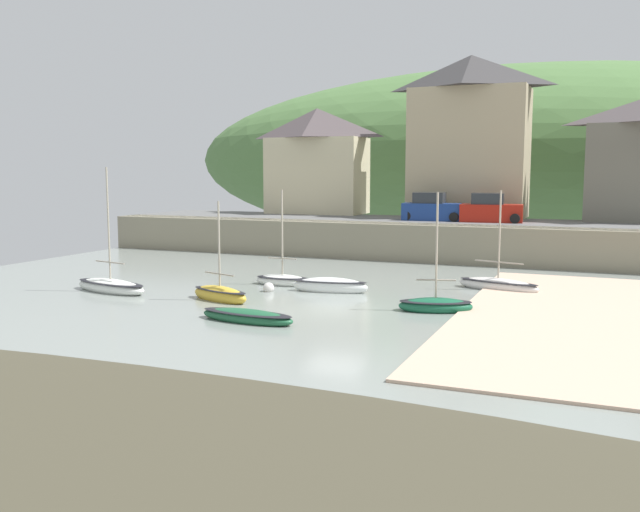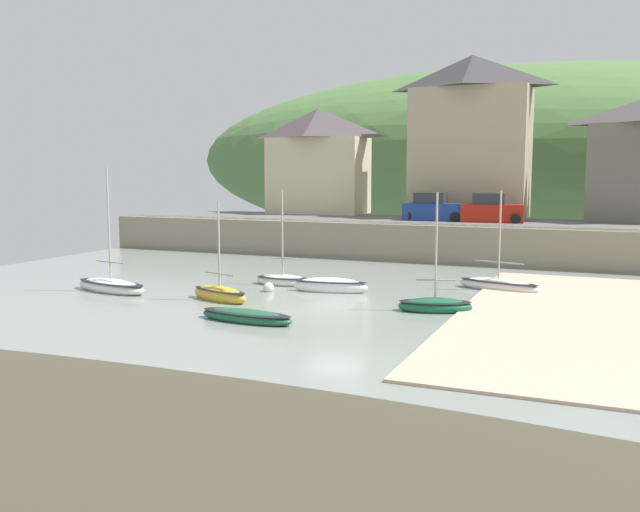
{
  "view_description": "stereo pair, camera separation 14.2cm",
  "coord_description": "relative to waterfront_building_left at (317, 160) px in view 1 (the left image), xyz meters",
  "views": [
    {
      "loc": [
        10.42,
        -26.8,
        5.81
      ],
      "look_at": [
        -2.35,
        3.96,
        1.72
      ],
      "focal_mm": 38.77,
      "sensor_mm": 36.0,
      "label": 1
    },
    {
      "loc": [
        10.55,
        -26.74,
        5.81
      ],
      "look_at": [
        -2.35,
        3.96,
        1.72
      ],
      "focal_mm": 38.77,
      "sensor_mm": 36.0,
      "label": 2
    }
  ],
  "objects": [
    {
      "name": "fishing_boat_green",
      "position": [
        9.12,
        -28.75,
        -6.51
      ],
      "size": [
        4.18,
        1.56,
        0.62
      ],
      "rotation": [
        0.0,
        0.0,
        -0.09
      ],
      "color": "#1E5A37",
      "rests_on": "ground"
    },
    {
      "name": "ground",
      "position": [
        12.83,
        -34.76,
        -6.55
      ],
      "size": [
        48.0,
        41.0,
        0.61
      ],
      "color": "gray"
    },
    {
      "name": "sailboat_blue_trim",
      "position": [
        6.6,
        -20.31,
        -6.46
      ],
      "size": [
        2.94,
        1.27,
        5.03
      ],
      "rotation": [
        0.0,
        0.0,
        0.03
      ],
      "color": "white",
      "rests_on": "ground"
    },
    {
      "name": "quay_seawall",
      "position": [
        11.43,
        -7.7,
        -5.36
      ],
      "size": [
        48.0,
        9.4,
        2.4
      ],
      "color": "gray",
      "rests_on": "ground"
    },
    {
      "name": "sailboat_white_hull",
      "position": [
        -0.21,
        -25.37,
        -6.44
      ],
      "size": [
        4.72,
        2.25,
        6.19
      ],
      "rotation": [
        0.0,
        0.0,
        -0.21
      ],
      "color": "white",
      "rests_on": "ground"
    },
    {
      "name": "waterfront_building_left",
      "position": [
        0.0,
        0.0,
        0.0
      ],
      "size": [
        8.03,
        4.31,
        8.43
      ],
      "color": "beige",
      "rests_on": "ground"
    },
    {
      "name": "parked_car_by_wall",
      "position": [
        14.62,
        -4.5,
        -3.51
      ],
      "size": [
        4.23,
        2.05,
        1.95
      ],
      "rotation": [
        0.0,
        0.0,
        0.09
      ],
      "color": "#AD1D11",
      "rests_on": "ground"
    },
    {
      "name": "waterfront_building_centre",
      "position": [
        12.24,
        0.0,
        1.7
      ],
      "size": [
        8.68,
        5.05,
        11.84
      ],
      "color": "tan",
      "rests_on": "ground"
    },
    {
      "name": "hillside_backdrop",
      "position": [
        12.99,
        30.0,
        0.45
      ],
      "size": [
        80.0,
        44.0,
        20.46
      ],
      "color": "#4F773F",
      "rests_on": "ground"
    },
    {
      "name": "sailboat_nearest_shore",
      "position": [
        15.44,
        -23.95,
        -6.46
      ],
      "size": [
        3.33,
        2.16,
        5.13
      ],
      "rotation": [
        0.0,
        0.0,
        0.29
      ],
      "color": "#17593A",
      "rests_on": "ground"
    },
    {
      "name": "sailboat_far_left",
      "position": [
        9.65,
        -21.3,
        -6.43
      ],
      "size": [
        3.79,
        1.48,
        0.91
      ],
      "rotation": [
        0.0,
        0.0,
        0.15
      ],
      "color": "white",
      "rests_on": "ground"
    },
    {
      "name": "parked_car_near_slipway",
      "position": [
        10.6,
        -4.5,
        -3.51
      ],
      "size": [
        4.16,
        1.85,
        1.95
      ],
      "rotation": [
        0.0,
        0.0,
        0.04
      ],
      "color": "navy",
      "rests_on": "ground"
    },
    {
      "name": "motorboat_with_cabin",
      "position": [
        17.1,
        -17.68,
        -6.45
      ],
      "size": [
        4.29,
        2.21,
        5.06
      ],
      "rotation": [
        0.0,
        0.0,
        -0.29
      ],
      "color": "silver",
      "rests_on": "ground"
    },
    {
      "name": "sailboat_tall_mast",
      "position": [
        5.89,
        -25.35,
        -6.42
      ],
      "size": [
        3.46,
        1.95,
        4.69
      ],
      "rotation": [
        0.0,
        0.0,
        -0.32
      ],
      "color": "gold",
      "rests_on": "ground"
    },
    {
      "name": "mooring_buoy",
      "position": [
        6.83,
        -22.36,
        -6.55
      ],
      "size": [
        0.55,
        0.55,
        0.55
      ],
      "color": "silver",
      "rests_on": "ground"
    }
  ]
}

